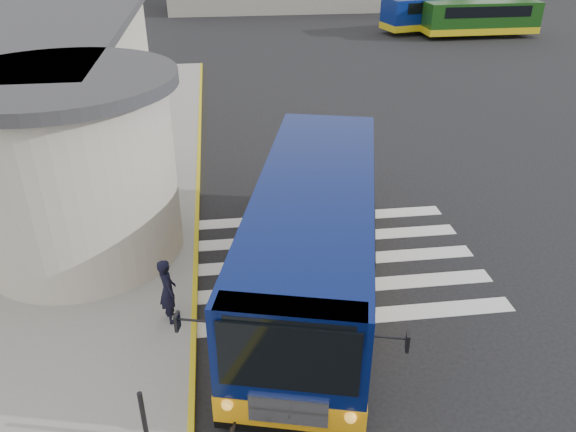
{
  "coord_description": "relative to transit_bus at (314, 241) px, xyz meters",
  "views": [
    {
      "loc": [
        -3.2,
        -13.23,
        8.41
      ],
      "look_at": [
        -1.56,
        -0.5,
        1.3
      ],
      "focal_mm": 35.0,
      "sensor_mm": 36.0,
      "label": 1
    }
  ],
  "objects": [
    {
      "name": "bollard",
      "position": [
        -3.68,
        -4.21,
        -0.69
      ],
      "size": [
        0.09,
        0.09,
        1.1
      ],
      "primitive_type": "cylinder",
      "color": "black",
      "rests_on": "sidewalk"
    },
    {
      "name": "far_bus_a",
      "position": [
        14.72,
        31.29,
        0.03
      ],
      "size": [
        8.76,
        4.19,
        2.18
      ],
      "rotation": [
        0.0,
        0.0,
        1.8
      ],
      "color": "navy",
      "rests_on": "ground"
    },
    {
      "name": "crosswalk",
      "position": [
        0.63,
        1.17,
        -1.38
      ],
      "size": [
        8.0,
        5.35,
        0.01
      ],
      "color": "silver",
      "rests_on": "ground"
    },
    {
      "name": "pedestrian_b",
      "position": [
        -4.11,
        1.2,
        -0.32
      ],
      "size": [
        0.97,
        1.08,
        1.83
      ],
      "primitive_type": "imported",
      "rotation": [
        0.0,
        0.0,
        -1.19
      ],
      "color": "black",
      "rests_on": "sidewalk"
    },
    {
      "name": "far_bus_b",
      "position": [
        17.08,
        28.89,
        -0.01
      ],
      "size": [
        8.29,
        2.45,
        2.13
      ],
      "rotation": [
        0.0,
        0.0,
        1.59
      ],
      "color": "#164111",
      "rests_on": "ground"
    },
    {
      "name": "curb_strip",
      "position": [
        -2.92,
        5.97,
        -1.31
      ],
      "size": [
        0.12,
        34.0,
        0.16
      ],
      "primitive_type": "cube",
      "color": "gold",
      "rests_on": "ground"
    },
    {
      "name": "transit_bus",
      "position": [
        0.0,
        0.0,
        0.0
      ],
      "size": [
        5.51,
        10.59,
        2.9
      ],
      "rotation": [
        0.0,
        0.0,
        -0.26
      ],
      "color": "#06134F",
      "rests_on": "ground"
    },
    {
      "name": "pedestrian_a",
      "position": [
        -3.43,
        -0.94,
        -0.44
      ],
      "size": [
        0.56,
        0.68,
        1.6
      ],
      "primitive_type": "imported",
      "rotation": [
        0.0,
        0.0,
        1.93
      ],
      "color": "black",
      "rests_on": "sidewalk"
    },
    {
      "name": "ground",
      "position": [
        1.13,
        1.97,
        -1.39
      ],
      "size": [
        140.0,
        140.0,
        0.0
      ],
      "primitive_type": "plane",
      "color": "black",
      "rests_on": "ground"
    },
    {
      "name": "sidewalk",
      "position": [
        -7.87,
        5.97,
        -1.31
      ],
      "size": [
        10.0,
        34.0,
        0.15
      ],
      "primitive_type": "cube",
      "color": "gray",
      "rests_on": "ground"
    }
  ]
}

